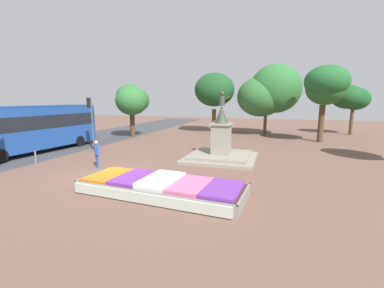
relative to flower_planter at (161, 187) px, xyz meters
The scene contains 12 objects.
ground_plane 4.07m from the flower_planter, 158.78° to the left, with size 89.31×89.31×0.00m, color brown.
flower_planter is the anchor object (origin of this frame).
statue_monument 7.19m from the flower_planter, 81.35° to the left, with size 4.57×4.57×4.49m.
traffic_light_mid_block 11.74m from the flower_planter, 142.88° to the left, with size 0.42×0.31×4.10m.
city_bus 13.62m from the flower_planter, 160.02° to the left, with size 3.00×10.83×3.50m.
pedestrian_with_handbag 6.01m from the flower_planter, 153.60° to the left, with size 0.58×0.55×1.61m.
kerb_bollard_mid_b 9.73m from the flower_planter, 167.43° to the left, with size 0.11×0.11×0.87m.
park_tree_far_left 27.22m from the flower_planter, 62.76° to the left, with size 4.08×3.71×5.57m.
park_tree_behind_statue 17.81m from the flower_planter, 124.78° to the left, with size 3.61×3.78×5.52m.
park_tree_far_right 21.76m from the flower_planter, 97.67° to the left, with size 4.99×5.45×7.01m.
park_tree_mid_canopy 19.24m from the flower_planter, 62.62° to the left, with size 3.76×4.11×6.95m.
park_tree_distant 21.23m from the flower_planter, 80.26° to the left, with size 6.87×5.43×7.75m.
Camera 1 is at (8.30, -10.97, 3.97)m, focal length 24.00 mm.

